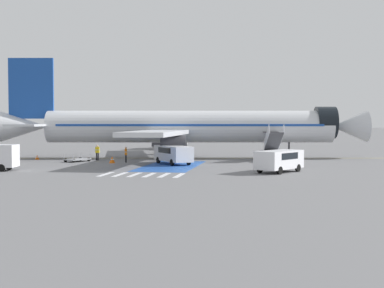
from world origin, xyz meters
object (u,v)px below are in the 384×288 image
Objects in this scene: ground_crew_1 at (126,154)px; ground_crew_3 at (176,152)px; service_van_2 at (279,159)px; traffic_cone_0 at (112,160)px; fuel_tanker at (170,137)px; ground_crew_0 at (179,151)px; service_van_1 at (173,153)px; boarding_stairs_forward at (274,152)px; baggage_cart at (77,159)px; traffic_cone_1 at (37,157)px; airliner at (184,127)px; ground_crew_2 at (97,151)px.

ground_crew_3 is (4.70, 2.98, 0.07)m from ground_crew_1.
service_van_2 is 7.43× the size of traffic_cone_0.
ground_crew_0 is at bearing -69.32° from fuel_tanker.
ground_crew_1 is at bearing -49.12° from service_van_1.
baggage_cart is at bearing -177.00° from boarding_stairs_forward.
boarding_stairs_forward reaches higher than traffic_cone_0.
boarding_stairs_forward is 28.55m from fuel_tanker.
ground_crew_0 is 1.07× the size of ground_crew_1.
traffic_cone_1 is at bearing 79.27° from ground_crew_3.
ground_crew_3 reaches higher than traffic_cone_1.
traffic_cone_0 is (4.16, -1.15, 0.09)m from baggage_cart.
service_van_2 is at bearing -23.39° from traffic_cone_0.
airliner is 16.75m from traffic_cone_1.
traffic_cone_0 is (-5.95, -5.22, -0.65)m from ground_crew_0.
ground_crew_2 is at bearing 177.55° from boarding_stairs_forward.
fuel_tanker is 28.34m from baggage_cart.
ground_crew_1 is (-4.77, -4.29, -0.07)m from ground_crew_0.
fuel_tanker is (-16.09, 23.57, 0.85)m from boarding_stairs_forward.
service_van_1 is 4.23m from ground_crew_3.
fuel_tanker is at bearing 115.04° from boarding_stairs_forward.
service_van_1 is 5.34m from ground_crew_1.
ground_crew_0 is 1.31m from ground_crew_3.
ground_crew_0 is at bearing -8.58° from airliner.
traffic_cone_0 is at bearing 116.47° from ground_crew_1.
traffic_cone_1 is (-15.73, -1.66, -0.74)m from ground_crew_0.
boarding_stairs_forward is 26.01m from traffic_cone_1.
ground_crew_0 is 3.42× the size of traffic_cone_1.
ground_crew_0 reaches higher than ground_crew_2.
boarding_stairs_forward is at bearing -92.85° from ground_crew_3.
traffic_cone_0 is (-5.91, -8.33, -3.28)m from airliner.
boarding_stairs_forward is 17.08m from traffic_cone_0.
service_van_2 reaches higher than ground_crew_3.
traffic_cone_1 is at bearing -82.41° from airliner.
ground_crew_0 is at bearing 6.18° from ground_crew_2.
boarding_stairs_forward is 3.18× the size of ground_crew_3.
service_van_1 reaches higher than ground_crew_2.
service_van_2 is 22.12m from ground_crew_2.
service_van_2 is 17.57m from ground_crew_1.
baggage_cart is at bearing -45.69° from ground_crew_0.
ground_crew_1 is at bearing 23.59° from baggage_cart.
traffic_cone_1 is at bearing -49.27° from service_van_1.
baggage_cart is 4.37× the size of traffic_cone_0.
service_van_1 is 3.21× the size of ground_crew_3.
boarding_stairs_forward is at bearing -84.90° from ground_crew_1.
ground_crew_3 is 15.69m from traffic_cone_1.
traffic_cone_1 is at bearing 175.13° from boarding_stairs_forward.
service_van_2 is at bearing 3.98° from baggage_cart.
fuel_tanker is 24.64m from ground_crew_0.
boarding_stairs_forward reaches higher than ground_crew_3.
airliner reaches higher than ground_crew_0.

